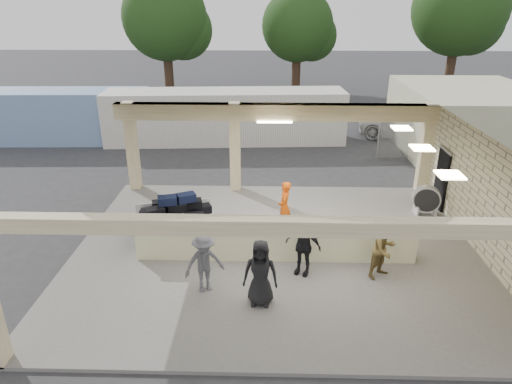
{
  "coord_description": "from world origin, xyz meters",
  "views": [
    {
      "loc": [
        -0.24,
        -12.06,
        7.04
      ],
      "look_at": [
        -0.59,
        1.0,
        1.53
      ],
      "focal_mm": 32.0,
      "sensor_mm": 36.0,
      "label": 1
    }
  ],
  "objects_px": {
    "baggage_counter": "(275,243)",
    "luggage_cart": "(174,215)",
    "car_dark": "(401,118)",
    "car_white_b": "(490,125)",
    "container_white": "(226,116)",
    "car_white_a": "(409,124)",
    "container_blue": "(48,116)",
    "baggage_handler": "(284,207)",
    "passenger_a": "(384,250)",
    "passenger_b": "(303,246)",
    "passenger_d": "(260,273)",
    "drum_fan": "(426,199)",
    "passenger_c": "(204,263)"
  },
  "relations": [
    {
      "from": "passenger_d",
      "to": "car_white_a",
      "type": "distance_m",
      "value": 17.33
    },
    {
      "from": "drum_fan",
      "to": "car_white_a",
      "type": "xyz_separation_m",
      "value": [
        2.24,
        10.13,
        0.1
      ]
    },
    {
      "from": "luggage_cart",
      "to": "car_white_a",
      "type": "height_order",
      "value": "luggage_cart"
    },
    {
      "from": "passenger_d",
      "to": "car_white_a",
      "type": "bearing_deg",
      "value": 66.81
    },
    {
      "from": "passenger_b",
      "to": "car_white_b",
      "type": "height_order",
      "value": "passenger_b"
    },
    {
      "from": "baggage_counter",
      "to": "baggage_handler",
      "type": "relative_size",
      "value": 4.86
    },
    {
      "from": "car_white_a",
      "to": "container_blue",
      "type": "distance_m",
      "value": 19.55
    },
    {
      "from": "drum_fan",
      "to": "container_blue",
      "type": "relative_size",
      "value": 0.1
    },
    {
      "from": "car_dark",
      "to": "container_blue",
      "type": "distance_m",
      "value": 19.7
    },
    {
      "from": "passenger_a",
      "to": "car_white_b",
      "type": "xyz_separation_m",
      "value": [
        9.05,
        14.13,
        -0.2
      ]
    },
    {
      "from": "baggage_handler",
      "to": "passenger_b",
      "type": "xyz_separation_m",
      "value": [
        0.42,
        -2.51,
        0.01
      ]
    },
    {
      "from": "passenger_a",
      "to": "passenger_b",
      "type": "height_order",
      "value": "passenger_b"
    },
    {
      "from": "passenger_a",
      "to": "car_white_b",
      "type": "bearing_deg",
      "value": 21.32
    },
    {
      "from": "luggage_cart",
      "to": "passenger_c",
      "type": "relative_size",
      "value": 1.69
    },
    {
      "from": "baggage_counter",
      "to": "passenger_b",
      "type": "relative_size",
      "value": 4.8
    },
    {
      "from": "car_white_b",
      "to": "passenger_b",
      "type": "bearing_deg",
      "value": 157.52
    },
    {
      "from": "car_dark",
      "to": "baggage_handler",
      "type": "bearing_deg",
      "value": -178.63
    },
    {
      "from": "car_dark",
      "to": "car_white_b",
      "type": "bearing_deg",
      "value": -79.95
    },
    {
      "from": "baggage_handler",
      "to": "passenger_d",
      "type": "height_order",
      "value": "passenger_d"
    },
    {
      "from": "luggage_cart",
      "to": "baggage_handler",
      "type": "height_order",
      "value": "baggage_handler"
    },
    {
      "from": "passenger_c",
      "to": "container_blue",
      "type": "xyz_separation_m",
      "value": [
        -10.14,
        13.7,
        0.45
      ]
    },
    {
      "from": "passenger_b",
      "to": "car_white_a",
      "type": "xyz_separation_m",
      "value": [
        6.81,
        14.02,
        -0.2
      ]
    },
    {
      "from": "car_white_a",
      "to": "car_white_b",
      "type": "bearing_deg",
      "value": -76.21
    },
    {
      "from": "car_white_b",
      "to": "car_white_a",
      "type": "bearing_deg",
      "value": 106.41
    },
    {
      "from": "car_white_a",
      "to": "container_blue",
      "type": "height_order",
      "value": "container_blue"
    },
    {
      "from": "baggage_counter",
      "to": "car_white_b",
      "type": "xyz_separation_m",
      "value": [
        11.94,
        13.25,
        0.12
      ]
    },
    {
      "from": "car_white_b",
      "to": "container_blue",
      "type": "height_order",
      "value": "container_blue"
    },
    {
      "from": "luggage_cart",
      "to": "car_dark",
      "type": "relative_size",
      "value": 0.66
    },
    {
      "from": "luggage_cart",
      "to": "drum_fan",
      "type": "bearing_deg",
      "value": -0.62
    },
    {
      "from": "passenger_a",
      "to": "car_dark",
      "type": "distance_m",
      "value": 16.41
    },
    {
      "from": "drum_fan",
      "to": "container_white",
      "type": "distance_m",
      "value": 12.01
    },
    {
      "from": "baggage_handler",
      "to": "passenger_c",
      "type": "height_order",
      "value": "baggage_handler"
    },
    {
      "from": "luggage_cart",
      "to": "drum_fan",
      "type": "relative_size",
      "value": 2.6
    },
    {
      "from": "passenger_c",
      "to": "container_blue",
      "type": "relative_size",
      "value": 0.15
    },
    {
      "from": "baggage_counter",
      "to": "car_white_b",
      "type": "bearing_deg",
      "value": 47.98
    },
    {
      "from": "container_white",
      "to": "car_white_b",
      "type": "bearing_deg",
      "value": 0.35
    },
    {
      "from": "luggage_cart",
      "to": "car_dark",
      "type": "distance_m",
      "value": 17.36
    },
    {
      "from": "baggage_handler",
      "to": "car_dark",
      "type": "height_order",
      "value": "baggage_handler"
    },
    {
      "from": "baggage_handler",
      "to": "car_white_a",
      "type": "bearing_deg",
      "value": 152.66
    },
    {
      "from": "passenger_b",
      "to": "container_white",
      "type": "xyz_separation_m",
      "value": [
        -3.23,
        13.0,
        0.4
      ]
    },
    {
      "from": "luggage_cart",
      "to": "passenger_d",
      "type": "relative_size",
      "value": 1.57
    },
    {
      "from": "car_white_b",
      "to": "luggage_cart",
      "type": "bearing_deg",
      "value": 144.79
    },
    {
      "from": "car_white_a",
      "to": "passenger_d",
      "type": "bearing_deg",
      "value": 166.24
    },
    {
      "from": "baggage_counter",
      "to": "baggage_handler",
      "type": "height_order",
      "value": "baggage_handler"
    },
    {
      "from": "luggage_cart",
      "to": "passenger_d",
      "type": "height_order",
      "value": "passenger_d"
    },
    {
      "from": "passenger_a",
      "to": "container_white",
      "type": "distance_m",
      "value": 14.15
    },
    {
      "from": "baggage_handler",
      "to": "car_white_a",
      "type": "relative_size",
      "value": 0.32
    },
    {
      "from": "passenger_b",
      "to": "passenger_d",
      "type": "relative_size",
      "value": 0.99
    },
    {
      "from": "baggage_counter",
      "to": "luggage_cart",
      "type": "xyz_separation_m",
      "value": [
        -3.14,
        1.17,
        0.29
      ]
    },
    {
      "from": "baggage_counter",
      "to": "passenger_c",
      "type": "height_order",
      "value": "passenger_c"
    }
  ]
}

